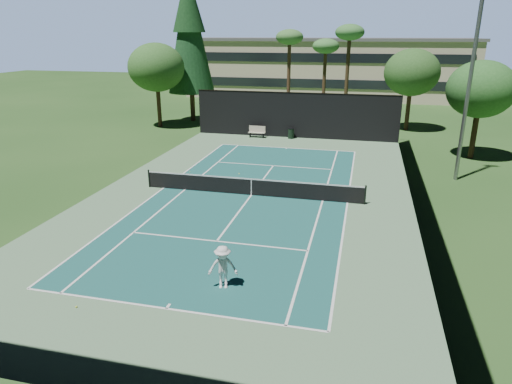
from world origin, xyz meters
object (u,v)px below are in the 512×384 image
tennis_net (251,186)px  park_bench (257,131)px  tennis_ball_d (190,172)px  trash_bin (291,133)px  player (223,267)px  tennis_ball_a (76,307)px  tennis_ball_b (239,174)px  tennis_ball_c (272,184)px

tennis_net → park_bench: 15.67m
tennis_ball_d → trash_bin: 12.99m
player → tennis_ball_d: 15.16m
tennis_ball_a → tennis_ball_b: 16.45m
player → tennis_ball_d: player is taller
tennis_ball_d → tennis_net: bearing=-34.3°
tennis_ball_d → park_bench: size_ratio=0.04×
tennis_ball_d → player: bearing=-64.0°
tennis_ball_a → player: bearing=28.5°
tennis_ball_a → trash_bin: (2.76, 28.07, 0.44)m
tennis_ball_d → park_bench: 11.95m
tennis_net → tennis_ball_c: bearing=72.1°
tennis_ball_d → trash_bin: bearing=67.8°
player → tennis_net: bearing=83.9°
tennis_ball_b → park_bench: (-1.51, 11.44, 0.51)m
tennis_ball_c → trash_bin: (-1.00, 13.25, 0.44)m
tennis_ball_c → park_bench: (-4.06, 13.03, 0.51)m
tennis_ball_c → tennis_ball_d: tennis_ball_c is taller
player → tennis_ball_c: bearing=79.0°
tennis_net → tennis_ball_d: bearing=145.7°
tennis_ball_b → tennis_ball_d: bearing=-173.9°
park_bench → player: bearing=-79.3°
tennis_ball_b → player: bearing=-76.8°
tennis_ball_d → trash_bin: trash_bin is taller
tennis_ball_b → trash_bin: (1.56, 11.66, 0.44)m
tennis_ball_b → tennis_ball_d: 3.37m
tennis_ball_c → park_bench: size_ratio=0.05×
tennis_ball_c → tennis_ball_d: bearing=168.2°
tennis_ball_c → trash_bin: trash_bin is taller
player → tennis_ball_c: (-0.73, 12.37, -0.80)m
player → tennis_ball_b: player is taller
tennis_net → player: bearing=-81.7°
tennis_net → park_bench: size_ratio=8.60×
tennis_ball_b → trash_bin: size_ratio=0.07×
player → trash_bin: (-1.73, 25.62, -0.36)m
tennis_ball_b → tennis_net: bearing=-64.9°
tennis_ball_d → park_bench: bearing=81.1°
tennis_net → tennis_ball_c: 2.46m
tennis_net → tennis_ball_d: tennis_net is taller
tennis_ball_c → tennis_ball_d: (-5.91, 1.23, -0.00)m
tennis_net → tennis_ball_b: size_ratio=184.82×
player → tennis_ball_d: bearing=101.6°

